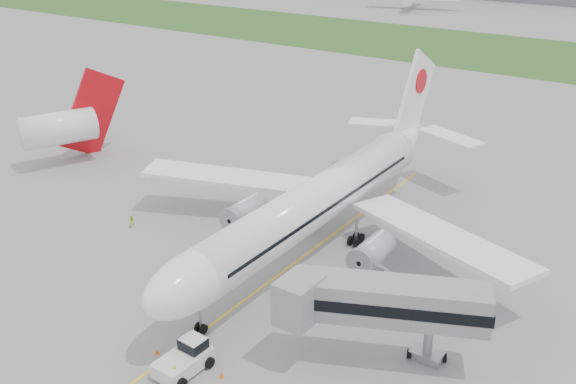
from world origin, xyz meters
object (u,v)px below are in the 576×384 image
Objects in this scene: airliner at (322,197)px; pushback_tug at (186,357)px; jet_bridge at (377,302)px; neighbor_aircraft at (64,126)px; ground_crew_near at (175,374)px.

airliner is 11.28× the size of pushback_tug.
jet_bridge is 59.97m from neighbor_aircraft.
airliner is 20.29m from jet_bridge.
airliner is 31.37× the size of ground_crew_near.
pushback_tug is 2.78× the size of ground_crew_near.
ground_crew_near is (-11.40, -11.39, -4.75)m from jet_bridge.
pushback_tug is 15.96m from jet_bridge.
ground_crew_near is at bearing -72.26° from pushback_tug.
neighbor_aircraft reaches higher than ground_crew_near.
airliner is 43.94m from neighbor_aircraft.
airliner is at bearing 109.49° from jet_bridge.
neighbor_aircraft is at bearing 154.23° from pushback_tug.
pushback_tug reaches higher than ground_crew_near.
jet_bridge is at bearing -45.76° from airliner.
pushback_tug is at bearing -165.69° from jet_bridge.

